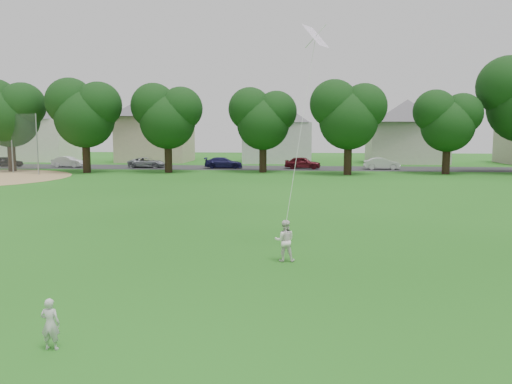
{
  "coord_description": "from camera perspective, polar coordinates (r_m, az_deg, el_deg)",
  "views": [
    {
      "loc": [
        3.15,
        -11.92,
        4.02
      ],
      "look_at": [
        1.85,
        2.0,
        2.3
      ],
      "focal_mm": 35.0,
      "sensor_mm": 36.0,
      "label": 1
    }
  ],
  "objects": [
    {
      "name": "kite",
      "position": [
        16.05,
        5.13,
        6.99
      ],
      "size": [
        1.04,
        1.52,
        6.71
      ],
      "color": "white",
      "rests_on": "ground"
    },
    {
      "name": "older_boy",
      "position": [
        15.49,
        3.3,
        -5.57
      ],
      "size": [
        0.65,
        0.52,
        1.29
      ],
      "primitive_type": "imported",
      "rotation": [
        0.0,
        0.0,
        3.19
      ],
      "color": "white",
      "rests_on": "ground"
    },
    {
      "name": "street",
      "position": [
        54.16,
        2.0,
        2.76
      ],
      "size": [
        90.0,
        7.0,
        0.01
      ],
      "primitive_type": "cube",
      "color": "#2D2D30",
      "rests_on": "ground"
    },
    {
      "name": "tree_row",
      "position": [
        47.61,
        5.59,
        9.49
      ],
      "size": [
        78.84,
        8.99,
        11.2
      ],
      "color": "black",
      "rests_on": "ground"
    },
    {
      "name": "toddler",
      "position": [
        10.21,
        -22.46,
        -13.77
      ],
      "size": [
        0.37,
        0.25,
        0.98
      ],
      "primitive_type": "imported",
      "rotation": [
        0.0,
        0.0,
        3.18
      ],
      "color": "beige",
      "rests_on": "ground"
    },
    {
      "name": "parked_cars",
      "position": [
        54.35,
        -7.33,
        3.36
      ],
      "size": [
        44.79,
        2.06,
        1.29
      ],
      "color": "black",
      "rests_on": "ground"
    },
    {
      "name": "house_row",
      "position": [
        64.04,
        1.94,
        7.88
      ],
      "size": [
        76.48,
        13.4,
        10.6
      ],
      "color": "white",
      "rests_on": "ground"
    },
    {
      "name": "ground",
      "position": [
        12.96,
        -9.16,
        -11.14
      ],
      "size": [
        160.0,
        160.0,
        0.0
      ],
      "primitive_type": "plane",
      "color": "#1B5212",
      "rests_on": "ground"
    }
  ]
}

